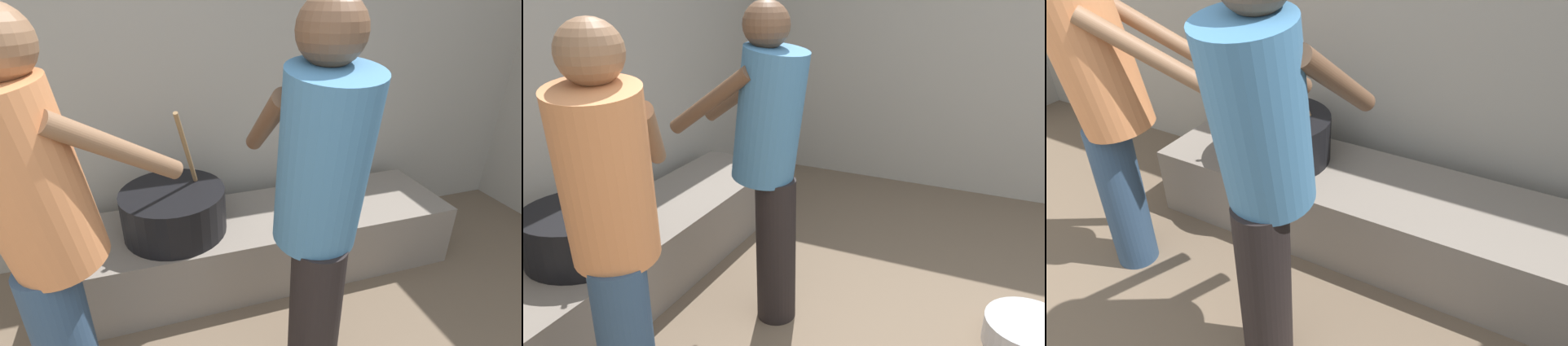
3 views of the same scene
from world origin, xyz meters
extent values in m
cube|color=#9E998E|center=(0.00, 2.57, 1.17)|extent=(5.57, 0.20, 2.34)
cube|color=slate|center=(0.47, 2.05, 0.19)|extent=(2.27, 0.60, 0.39)
cylinder|color=black|center=(-0.04, 2.04, 0.51)|extent=(0.55, 0.55, 0.24)
cylinder|color=#937047|center=(0.06, 2.04, 0.83)|extent=(0.13, 0.24, 0.51)
cylinder|color=black|center=(0.40, 1.20, 0.38)|extent=(0.20, 0.20, 0.77)
cylinder|color=teal|center=(0.41, 1.23, 1.08)|extent=(0.33, 0.41, 0.66)
sphere|color=brown|center=(0.41, 1.24, 1.49)|extent=(0.21, 0.21, 0.21)
cylinder|color=brown|center=(0.56, 1.45, 1.15)|extent=(0.11, 0.47, 0.36)
cylinder|color=brown|center=(0.29, 1.48, 1.15)|extent=(0.11, 0.47, 0.36)
cylinder|color=#D17F4C|center=(-0.48, 1.38, 1.07)|extent=(0.49, 0.47, 0.65)
cylinder|color=brown|center=(-0.22, 1.40, 1.13)|extent=(0.42, 0.32, 0.35)
cylinder|color=brown|center=(-0.37, 1.63, 1.13)|extent=(0.42, 0.32, 0.35)
camera|label=1|loc=(-0.13, 0.20, 1.59)|focal=26.56mm
camera|label=2|loc=(-1.64, 0.20, 1.68)|focal=35.36mm
camera|label=3|loc=(1.12, 0.20, 1.71)|focal=32.03mm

